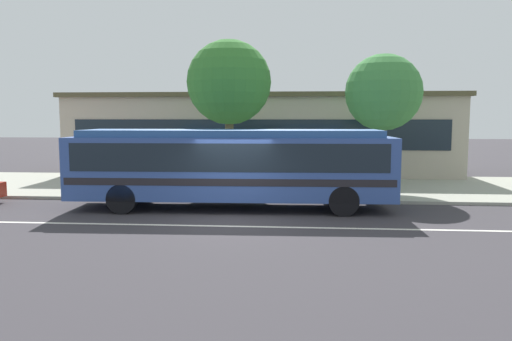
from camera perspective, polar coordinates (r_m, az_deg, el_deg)
The scene contains 9 objects.
ground_plane at distance 15.53m, azimuth -2.92°, elevation -5.79°, with size 120.00×120.00×0.00m, color #373438.
sidewalk_slab at distance 22.74m, azimuth -0.46°, elevation -1.80°, with size 60.00×8.00×0.12m, color #9D9D90.
lane_stripe_center at distance 14.76m, azimuth -3.33°, elevation -6.42°, with size 56.00×0.16×0.01m, color silver.
transit_bus at distance 17.30m, azimuth -2.80°, elevation 0.87°, with size 11.20×2.87×2.78m.
pedestrian_waiting_near_sign at distance 20.42m, azimuth -4.81°, elevation 0.19°, with size 0.44×0.44×1.66m.
bus_stop_sign at distance 19.32m, azimuth 7.48°, elevation 1.37°, with size 0.09×0.44×2.32m.
street_tree_near_stop at distance 21.55m, azimuth -3.12°, elevation 10.05°, with size 3.62×3.62×6.39m.
street_tree_mid_block at distance 22.10m, azimuth 14.47°, elevation 8.64°, with size 3.27×3.27×5.78m.
station_building at distance 28.48m, azimuth 0.73°, elevation 4.24°, with size 21.18×7.13×4.48m.
Camera 1 is at (2.03, -15.06, 3.22)m, focal length 34.73 mm.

